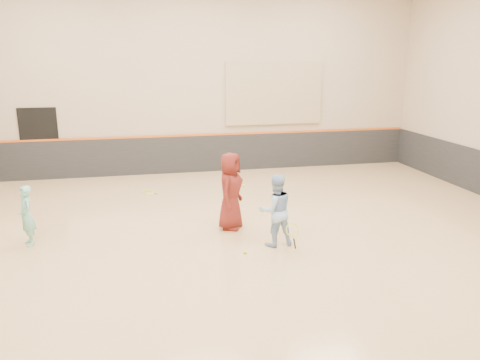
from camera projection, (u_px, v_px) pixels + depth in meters
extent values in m
cube|color=tan|center=(221.00, 244.00, 9.66)|extent=(15.00, 12.00, 0.20)
cube|color=#BFA88B|center=(187.00, 78.00, 14.55)|extent=(15.00, 0.02, 6.00)
cube|color=#BFA88B|center=(367.00, 157.00, 3.18)|extent=(15.00, 0.02, 6.00)
cube|color=#232326|center=(190.00, 154.00, 15.12)|extent=(14.90, 0.04, 1.20)
cube|color=#D85914|center=(189.00, 135.00, 14.95)|extent=(14.90, 0.03, 0.06)
cube|color=tan|center=(274.00, 93.00, 15.18)|extent=(3.20, 0.08, 2.00)
cube|color=black|center=(40.00, 144.00, 14.10)|extent=(1.10, 0.05, 2.20)
imported|color=#7AD4C3|center=(27.00, 216.00, 9.25)|extent=(0.45, 0.52, 1.22)
imported|color=#98BEEB|center=(276.00, 210.00, 9.20)|extent=(0.76, 0.62, 1.46)
imported|color=maroon|center=(231.00, 191.00, 10.11)|extent=(0.87, 0.98, 1.69)
sphere|color=#DBEB36|center=(245.00, 252.00, 8.95)|extent=(0.07, 0.07, 0.07)
sphere|color=yellow|center=(243.00, 186.00, 9.93)|extent=(0.07, 0.07, 0.07)
sphere|color=yellow|center=(231.00, 200.00, 12.20)|extent=(0.07, 0.07, 0.07)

